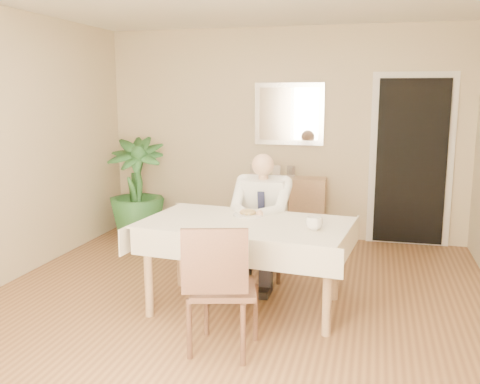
% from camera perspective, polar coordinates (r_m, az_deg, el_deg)
% --- Properties ---
extents(room, '(5.00, 5.02, 2.60)m').
position_cam_1_polar(room, '(4.30, -1.15, 3.76)').
color(room, brown).
rests_on(room, ground).
extents(window, '(1.34, 0.04, 1.44)m').
position_cam_1_polar(window, '(2.03, -20.04, -0.23)').
color(window, white).
rests_on(window, room).
extents(doorway, '(0.96, 0.07, 2.10)m').
position_cam_1_polar(doorway, '(6.64, 17.76, 3.05)').
color(doorway, white).
rests_on(doorway, ground).
extents(mirror, '(0.86, 0.04, 0.76)m').
position_cam_1_polar(mirror, '(6.68, 5.25, 8.28)').
color(mirror, silver).
rests_on(mirror, room).
extents(dining_table, '(1.82, 1.20, 0.75)m').
position_cam_1_polar(dining_table, '(4.47, 0.59, -4.25)').
color(dining_table, tan).
rests_on(dining_table, ground).
extents(chair_far, '(0.41, 0.41, 0.85)m').
position_cam_1_polar(chair_far, '(5.34, 2.82, -3.92)').
color(chair_far, '#432819').
rests_on(chair_far, ground).
extents(chair_near, '(0.54, 0.55, 0.94)m').
position_cam_1_polar(chair_near, '(3.71, -2.16, -9.63)').
color(chair_near, '#432819').
rests_on(chair_near, ground).
extents(seated_man, '(0.48, 0.72, 1.24)m').
position_cam_1_polar(seated_man, '(5.02, 2.20, -2.32)').
color(seated_man, white).
rests_on(seated_man, ground).
extents(plate, '(0.26, 0.26, 0.02)m').
position_cam_1_polar(plate, '(4.66, 0.88, -2.45)').
color(plate, white).
rests_on(plate, dining_table).
extents(food, '(0.14, 0.14, 0.06)m').
position_cam_1_polar(food, '(4.65, 0.88, -2.19)').
color(food, olive).
rests_on(food, dining_table).
extents(knife, '(0.01, 0.13, 0.01)m').
position_cam_1_polar(knife, '(4.59, 1.19, -2.43)').
color(knife, silver).
rests_on(knife, dining_table).
extents(fork, '(0.01, 0.13, 0.01)m').
position_cam_1_polar(fork, '(4.61, 0.22, -2.38)').
color(fork, silver).
rests_on(fork, dining_table).
extents(coffee_mug, '(0.16, 0.16, 0.10)m').
position_cam_1_polar(coffee_mug, '(4.22, 7.93, -3.34)').
color(coffee_mug, white).
rests_on(coffee_mug, dining_table).
extents(sideboard, '(0.99, 0.37, 0.78)m').
position_cam_1_polar(sideboard, '(6.68, 4.88, -1.75)').
color(sideboard, tan).
rests_on(sideboard, ground).
extents(photo_frame_left, '(0.10, 0.02, 0.14)m').
position_cam_1_polar(photo_frame_left, '(6.73, 1.51, 2.36)').
color(photo_frame_left, silver).
rests_on(photo_frame_left, sideboard).
extents(photo_frame_center, '(0.10, 0.02, 0.14)m').
position_cam_1_polar(photo_frame_center, '(6.67, 3.93, 2.27)').
color(photo_frame_center, silver).
rests_on(photo_frame_center, sideboard).
extents(photo_frame_right, '(0.10, 0.02, 0.14)m').
position_cam_1_polar(photo_frame_right, '(6.63, 5.46, 2.19)').
color(photo_frame_right, silver).
rests_on(photo_frame_right, sideboard).
extents(potted_palm, '(0.85, 0.85, 1.26)m').
position_cam_1_polar(potted_palm, '(6.82, -11.00, 0.39)').
color(potted_palm, '#214F21').
rests_on(potted_palm, ground).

